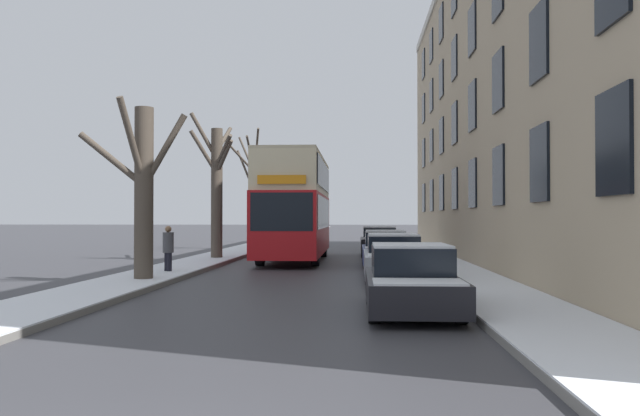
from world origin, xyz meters
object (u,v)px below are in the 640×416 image
object	(u,v)px
parked_car_0	(411,281)
parked_car_3	(379,242)
bare_tree_left_0	(143,189)
pedestrian_left_sidewalk	(168,248)
bare_tree_left_2	(253,190)
parked_car_2	(385,250)
parked_car_1	(393,259)
double_decker_bus	(295,203)
bare_tree_left_1	(217,186)

from	to	relation	value
parked_car_0	parked_car_3	world-z (taller)	parked_car_3
bare_tree_left_0	pedestrian_left_sidewalk	world-z (taller)	bare_tree_left_0
bare_tree_left_2	parked_car_3	bearing A→B (deg)	-39.82
parked_car_0	parked_car_3	size ratio (longest dim) A/B	0.92
bare_tree_left_2	parked_car_2	xyz separation A→B (m)	(7.26, -12.54, -2.90)
parked_car_2	parked_car_1	bearing A→B (deg)	-90.00
pedestrian_left_sidewalk	bare_tree_left_2	bearing A→B (deg)	135.87
double_decker_bus	pedestrian_left_sidewalk	world-z (taller)	double_decker_bus
parked_car_2	parked_car_3	size ratio (longest dim) A/B	0.94
parked_car_1	parked_car_3	size ratio (longest dim) A/B	0.98
parked_car_0	parked_car_3	xyz separation A→B (m)	(0.00, 18.14, 0.05)
double_decker_bus	parked_car_3	size ratio (longest dim) A/B	2.28
parked_car_3	bare_tree_left_1	bearing A→B (deg)	-152.03
bare_tree_left_0	parked_car_2	xyz separation A→B (m)	(7.17, 6.73, -2.06)
bare_tree_left_1	bare_tree_left_2	xyz separation A→B (m)	(-0.07, 9.87, 0.27)
bare_tree_left_0	bare_tree_left_1	bearing A→B (deg)	90.13
bare_tree_left_0	parked_car_0	distance (m)	8.94
bare_tree_left_2	parked_car_0	bearing A→B (deg)	-73.30
double_decker_bus	parked_car_1	size ratio (longest dim) A/B	2.32
bare_tree_left_1	parked_car_3	xyz separation A→B (m)	(7.19, 3.82, -2.59)
parked_car_0	pedestrian_left_sidewalk	bearing A→B (deg)	134.22
bare_tree_left_0	pedestrian_left_sidewalk	size ratio (longest dim) A/B	3.18
bare_tree_left_1	bare_tree_left_2	size ratio (longest dim) A/B	0.93
bare_tree_left_0	bare_tree_left_2	world-z (taller)	bare_tree_left_2
bare_tree_left_2	parked_car_1	bearing A→B (deg)	-67.93
bare_tree_left_1	pedestrian_left_sidewalk	size ratio (longest dim) A/B	3.99
bare_tree_left_0	double_decker_bus	world-z (taller)	bare_tree_left_0
bare_tree_left_0	parked_car_3	world-z (taller)	bare_tree_left_0
bare_tree_left_0	parked_car_0	world-z (taller)	bare_tree_left_0
parked_car_2	parked_car_3	world-z (taller)	parked_car_3
parked_car_1	parked_car_3	distance (m)	11.86
bare_tree_left_2	parked_car_2	size ratio (longest dim) A/B	1.66
double_decker_bus	parked_car_0	distance (m)	15.30
bare_tree_left_0	parked_car_1	distance (m)	7.58
bare_tree_left_0	pedestrian_left_sidewalk	bearing A→B (deg)	90.39
parked_car_0	parked_car_1	world-z (taller)	parked_car_1
parked_car_1	parked_car_2	size ratio (longest dim) A/B	1.04
bare_tree_left_2	parked_car_1	world-z (taller)	bare_tree_left_2
parked_car_0	parked_car_1	bearing A→B (deg)	90.00
parked_car_0	pedestrian_left_sidewalk	xyz separation A→B (m)	(-7.19, 7.39, 0.26)
bare_tree_left_1	bare_tree_left_2	world-z (taller)	bare_tree_left_2
double_decker_bus	parked_car_3	bearing A→B (deg)	42.30
bare_tree_left_0	parked_car_3	xyz separation A→B (m)	(7.17, 13.22, -2.03)
bare_tree_left_0	bare_tree_left_1	distance (m)	9.42
bare_tree_left_2	bare_tree_left_1	bearing A→B (deg)	-89.60
bare_tree_left_1	double_decker_bus	world-z (taller)	bare_tree_left_1
parked_car_1	pedestrian_left_sidewalk	bearing A→B (deg)	171.28
bare_tree_left_0	pedestrian_left_sidewalk	xyz separation A→B (m)	(-0.02, 2.47, -1.82)
double_decker_bus	parked_car_0	xyz separation A→B (m)	(3.77, -14.71, -1.92)
parked_car_0	bare_tree_left_2	bearing A→B (deg)	106.70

